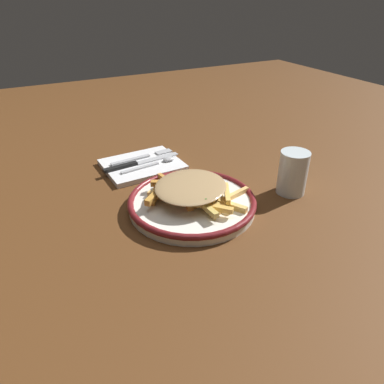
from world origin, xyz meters
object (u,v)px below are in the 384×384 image
fries_heap (190,189)px  knife (135,163)px  plate (192,202)px  water_glass (293,173)px  fork (142,157)px  napkin (142,165)px  spoon (158,162)px

fries_heap → knife: (-0.23, -0.04, -0.03)m
plate → water_glass: (0.04, 0.23, 0.04)m
fork → knife: size_ratio=0.84×
fries_heap → knife: size_ratio=1.12×
fries_heap → napkin: (-0.23, -0.02, -0.04)m
fries_heap → water_glass: water_glass is taller
fries_heap → fork: fries_heap is taller
napkin → knife: 0.02m
plate → fries_heap: bearing=178.8°
plate → water_glass: 0.24m
plate → napkin: size_ratio=1.42×
fork → fries_heap: bearing=2.8°
fries_heap → spoon: size_ratio=1.54×
napkin → knife: (0.00, -0.02, 0.01)m
plate → water_glass: bearing=79.2°
fork → knife: knife is taller
water_glass → knife: bearing=-135.2°
plate → fork: plate is taller
plate → fries_heap: (-0.01, 0.00, 0.03)m
spoon → plate: bearing=-2.8°
napkin → spoon: size_ratio=1.26×
plate → fork: 0.26m
fork → napkin: bearing=-22.7°
fries_heap → napkin: size_ratio=1.22×
plate → fork: bearing=-177.3°
fries_heap → fork: (-0.26, -0.01, -0.03)m
plate → spoon: size_ratio=1.79×
fries_heap → napkin: bearing=-173.8°
knife → fork: bearing=134.8°
plate → spoon: (-0.21, 0.01, 0.00)m
knife → spoon: spoon is taller
fries_heap → knife: fries_heap is taller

